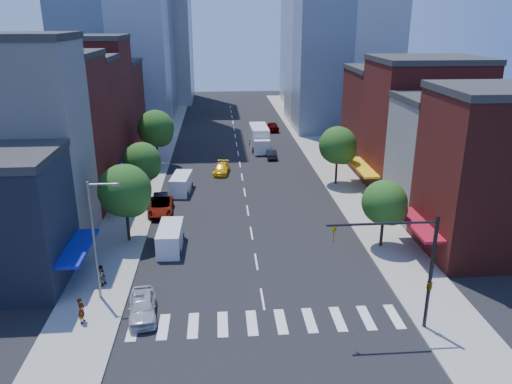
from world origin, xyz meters
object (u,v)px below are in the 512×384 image
(parked_car_second, at_px, (160,201))
(traffic_car_far, at_px, (272,126))
(pedestrian_far, at_px, (101,276))
(pedestrian_near, at_px, (81,310))
(traffic_car_oncoming, at_px, (271,154))
(parked_car_rear, at_px, (183,181))
(taxi, at_px, (222,169))
(parked_car_front, at_px, (142,306))
(box_truck, at_px, (259,138))
(parked_car_third, at_px, (161,206))
(cargo_van_near, at_px, (170,239))
(cargo_van_far, at_px, (181,184))

(parked_car_second, relative_size, traffic_car_far, 0.89)
(pedestrian_far, bearing_deg, pedestrian_near, 25.76)
(traffic_car_oncoming, bearing_deg, pedestrian_far, 65.89)
(parked_car_rear, bearing_deg, taxi, 38.68)
(parked_car_front, relative_size, box_truck, 0.53)
(pedestrian_far, bearing_deg, parked_car_third, -162.69)
(parked_car_second, bearing_deg, box_truck, 59.86)
(parked_car_third, height_order, taxi, parked_car_third)
(cargo_van_near, bearing_deg, pedestrian_far, -125.81)
(parked_car_front, xyz_separation_m, pedestrian_far, (-3.73, 4.26, 0.20))
(parked_car_third, distance_m, traffic_car_far, 42.90)
(traffic_car_oncoming, height_order, pedestrian_near, pedestrian_near)
(pedestrian_near, bearing_deg, parked_car_second, -1.66)
(box_truck, bearing_deg, cargo_van_far, -119.77)
(traffic_car_oncoming, bearing_deg, parked_car_third, 57.30)
(parked_car_front, relative_size, parked_car_rear, 1.00)
(parked_car_rear, height_order, pedestrian_near, pedestrian_near)
(cargo_van_near, xyz_separation_m, traffic_car_oncoming, (12.33, 29.95, -0.41))
(parked_car_second, bearing_deg, traffic_car_far, 63.95)
(parked_car_rear, xyz_separation_m, cargo_van_far, (-0.01, -2.44, 0.39))
(parked_car_second, bearing_deg, parked_car_front, -89.91)
(parked_car_third, relative_size, taxi, 1.20)
(cargo_van_far, distance_m, traffic_car_far, 36.16)
(parked_car_third, xyz_separation_m, pedestrian_near, (-3.24, -20.14, 0.30))
(cargo_van_near, distance_m, pedestrian_far, 7.91)
(cargo_van_near, bearing_deg, box_truck, 74.14)
(parked_car_rear, xyz_separation_m, traffic_car_far, (14.49, 30.69, 0.14))
(parked_car_front, distance_m, parked_car_second, 21.48)
(parked_car_rear, relative_size, box_truck, 0.53)
(parked_car_third, bearing_deg, parked_car_rear, 75.76)
(parked_car_front, bearing_deg, cargo_van_near, 77.20)
(parked_car_front, relative_size, traffic_car_far, 0.97)
(taxi, bearing_deg, traffic_car_oncoming, 51.67)
(parked_car_front, xyz_separation_m, parked_car_third, (-0.72, 19.50, -0.03))
(parked_car_rear, relative_size, taxi, 1.01)
(cargo_van_near, bearing_deg, traffic_car_far, 74.70)
(cargo_van_far, height_order, traffic_car_oncoming, cargo_van_far)
(parked_car_second, distance_m, box_truck, 28.02)
(parked_car_second, height_order, traffic_car_oncoming, parked_car_second)
(taxi, height_order, traffic_car_far, traffic_car_far)
(traffic_car_oncoming, relative_size, pedestrian_near, 2.18)
(parked_car_second, distance_m, taxi, 13.74)
(cargo_van_near, bearing_deg, taxi, 79.24)
(parked_car_second, distance_m, parked_car_rear, 7.34)
(taxi, bearing_deg, traffic_car_far, 77.42)
(traffic_car_far, bearing_deg, pedestrian_near, 68.35)
(parked_car_front, relative_size, taxi, 1.02)
(cargo_van_far, bearing_deg, parked_car_rear, 95.80)
(taxi, height_order, pedestrian_near, pedestrian_near)
(parked_car_second, height_order, pedestrian_near, pedestrian_near)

